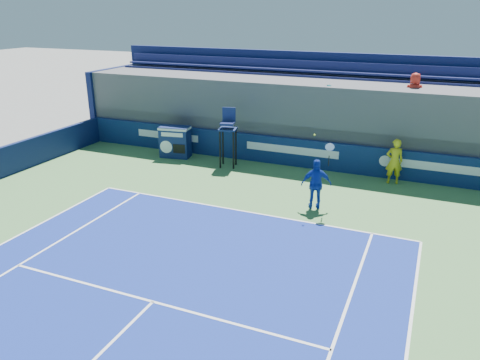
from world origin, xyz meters
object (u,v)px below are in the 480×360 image
at_px(match_clock, 175,141).
at_px(tennis_player, 316,184).
at_px(umpire_chair, 228,131).
at_px(ball_person, 394,161).

distance_m(match_clock, tennis_player, 7.88).
distance_m(match_clock, umpire_chair, 2.85).
relative_size(umpire_chair, tennis_player, 0.96).
bearing_deg(tennis_player, ball_person, 58.43).
xyz_separation_m(ball_person, tennis_player, (-2.12, -3.45, -0.02)).
bearing_deg(match_clock, ball_person, 1.78).
relative_size(ball_person, umpire_chair, 0.71).
height_order(ball_person, tennis_player, tennis_player).
bearing_deg(match_clock, tennis_player, -23.66).
height_order(match_clock, umpire_chair, umpire_chair).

